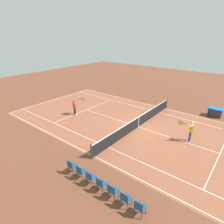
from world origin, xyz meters
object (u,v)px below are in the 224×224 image
at_px(spectator_chair_3, 101,184).
at_px(spectator_chair_1, 126,198).
at_px(tennis_ball, 119,105).
at_px(equipment_cart_tarped, 215,112).
at_px(spectator_chair_0, 140,207).
at_px(spectator_chair_4, 90,177).
at_px(tennis_player_near, 75,106).
at_px(spectator_chair_2, 113,191).
at_px(tennis_net, 139,122).
at_px(tennis_player_far, 190,130).
at_px(spectator_chair_6, 72,166).
at_px(spectator_chair_5, 81,171).

bearing_deg(spectator_chair_3, spectator_chair_1, 180.00).
bearing_deg(spectator_chair_1, tennis_ball, -52.20).
xyz_separation_m(tennis_ball, equipment_cart_tarped, (-9.05, -3.46, 0.40)).
relative_size(spectator_chair_0, spectator_chair_4, 1.00).
distance_m(tennis_player_near, spectator_chair_2, 11.06).
height_order(tennis_net, spectator_chair_2, tennis_net).
bearing_deg(spectator_chair_1, tennis_player_far, -92.87).
distance_m(spectator_chair_2, spectator_chair_6, 2.98).
bearing_deg(spectator_chair_0, tennis_player_near, -28.39).
relative_size(spectator_chair_5, equipment_cart_tarped, 0.70).
relative_size(tennis_ball, spectator_chair_1, 0.08).
distance_m(tennis_ball, spectator_chair_2, 12.97).
distance_m(tennis_ball, spectator_chair_6, 11.51).
bearing_deg(tennis_ball, spectator_chair_1, 127.80).
height_order(tennis_player_near, tennis_ball, tennis_player_near).
height_order(tennis_player_far, spectator_chair_5, tennis_player_far).
distance_m(tennis_ball, equipment_cart_tarped, 9.69).
relative_size(tennis_player_near, spectator_chair_4, 1.93).
bearing_deg(tennis_player_far, spectator_chair_3, 76.39).
distance_m(spectator_chair_0, spectator_chair_6, 4.48).
xyz_separation_m(spectator_chair_1, spectator_chair_3, (1.49, 0.00, 0.00)).
bearing_deg(spectator_chair_3, spectator_chair_4, 0.00).
bearing_deg(spectator_chair_1, equipment_cart_tarped, -93.38).
xyz_separation_m(tennis_player_far, spectator_chair_0, (-0.36, 7.77, -0.41)).
distance_m(spectator_chair_3, spectator_chair_4, 0.75).
xyz_separation_m(tennis_ball, spectator_chair_6, (-4.48, 10.59, 0.49)).
bearing_deg(spectator_chair_2, spectator_chair_3, 0.00).
distance_m(tennis_ball, spectator_chair_3, 12.55).
xyz_separation_m(tennis_net, spectator_chair_0, (-4.55, 7.47, 0.03)).
height_order(tennis_net, tennis_player_near, tennis_player_near).
height_order(tennis_ball, spectator_chair_5, spectator_chair_5).
height_order(tennis_player_near, spectator_chair_2, tennis_player_near).
bearing_deg(tennis_ball, spectator_chair_5, 116.28).
xyz_separation_m(spectator_chair_4, spectator_chair_6, (1.49, 0.00, 0.00)).
distance_m(tennis_player_near, tennis_player_far, 10.67).
distance_m(spectator_chair_1, spectator_chair_6, 3.73).
bearing_deg(spectator_chair_2, tennis_player_near, -32.08).
relative_size(spectator_chair_2, equipment_cart_tarped, 0.70).
xyz_separation_m(tennis_player_far, spectator_chair_2, (1.14, 7.77, -0.41)).
relative_size(tennis_player_far, spectator_chair_1, 1.93).
height_order(spectator_chair_2, spectator_chair_5, same).
relative_size(spectator_chair_1, spectator_chair_4, 1.00).
bearing_deg(spectator_chair_4, tennis_player_far, -108.68).
distance_m(tennis_ball, spectator_chair_0, 13.88).
distance_m(spectator_chair_2, spectator_chair_4, 1.49).
xyz_separation_m(spectator_chair_2, spectator_chair_3, (0.75, 0.00, 0.00)).
bearing_deg(equipment_cart_tarped, tennis_net, 54.81).
distance_m(tennis_net, spectator_chair_6, 7.47).
relative_size(tennis_net, tennis_player_near, 6.89).
xyz_separation_m(tennis_player_near, tennis_player_far, (-10.50, -1.91, 0.00)).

